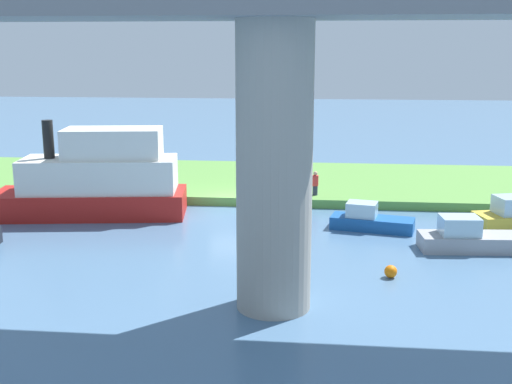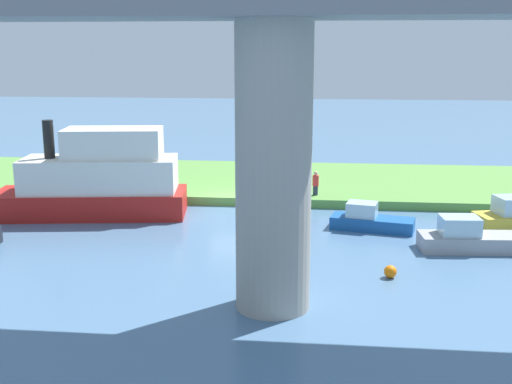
{
  "view_description": "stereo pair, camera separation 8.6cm",
  "coord_description": "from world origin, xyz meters",
  "views": [
    {
      "loc": [
        -4.9,
        34.79,
        8.71
      ],
      "look_at": [
        -1.88,
        5.0,
        2.0
      ],
      "focal_mm": 44.99,
      "sensor_mm": 36.0,
      "label": 1
    },
    {
      "loc": [
        -4.99,
        34.78,
        8.71
      ],
      "look_at": [
        -1.88,
        5.0,
        2.0
      ],
      "focal_mm": 44.99,
      "sensor_mm": 36.0,
      "label": 2
    }
  ],
  "objects": [
    {
      "name": "houseboat_blue",
      "position": [
        6.87,
        2.63,
        1.89
      ],
      "size": [
        10.35,
        4.67,
        5.1
      ],
      "color": "red",
      "rests_on": "ground"
    },
    {
      "name": "ground_plane",
      "position": [
        0.0,
        0.0,
        0.0
      ],
      "size": [
        160.0,
        160.0,
        0.0
      ],
      "primitive_type": "plane",
      "color": "#4C7093"
    },
    {
      "name": "bridge_pylon",
      "position": [
        -3.4,
        14.08,
        4.82
      ],
      "size": [
        2.53,
        2.53,
        9.64
      ],
      "primitive_type": "cylinder",
      "color": "#9E998E",
      "rests_on": "ground"
    },
    {
      "name": "mooring_post",
      "position": [
        7.73,
        -1.77,
        0.96
      ],
      "size": [
        0.2,
        0.2,
        0.92
      ],
      "primitive_type": "cylinder",
      "color": "brown",
      "rests_on": "grassy_bank"
    },
    {
      "name": "person_on_bank",
      "position": [
        -4.66,
        -1.21,
        1.2
      ],
      "size": [
        0.44,
        0.44,
        1.39
      ],
      "color": "#2D334C",
      "rests_on": "grassy_bank"
    },
    {
      "name": "grassy_bank",
      "position": [
        0.0,
        -6.0,
        0.25
      ],
      "size": [
        80.0,
        12.0,
        0.5
      ],
      "primitive_type": "cube",
      "color": "#5B9342",
      "rests_on": "ground"
    },
    {
      "name": "pontoon_yellow",
      "position": [
        -7.4,
        3.93,
        0.48
      ],
      "size": [
        4.22,
        2.25,
        1.34
      ],
      "color": "#195199",
      "rests_on": "ground"
    },
    {
      "name": "riverboat_paddlewheel",
      "position": [
        -11.53,
        6.85,
        0.54
      ],
      "size": [
        4.68,
        1.96,
        1.53
      ],
      "color": "#99999E",
      "rests_on": "ground"
    },
    {
      "name": "marker_buoy",
      "position": [
        -7.73,
        10.77,
        0.25
      ],
      "size": [
        0.5,
        0.5,
        0.5
      ],
      "primitive_type": "sphere",
      "color": "orange",
      "rests_on": "ground"
    },
    {
      "name": "bridge_span",
      "position": [
        -3.4,
        14.07,
        10.13
      ],
      "size": [
        70.54,
        4.3,
        3.25
      ],
      "color": "slate",
      "rests_on": "bridge_pylon"
    }
  ]
}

